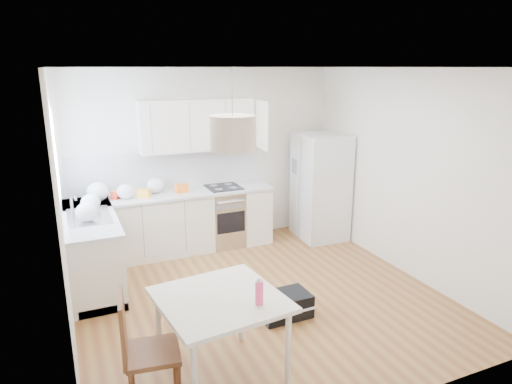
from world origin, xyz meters
TOP-DOWN VIEW (x-y plane):
  - floor at (0.00, 0.00)m, footprint 4.20×4.20m
  - ceiling at (0.00, 0.00)m, footprint 4.20×4.20m
  - wall_back at (0.00, 2.10)m, footprint 4.20×0.00m
  - wall_left at (-2.10, 0.00)m, footprint 0.00×4.20m
  - wall_right at (2.10, 0.00)m, footprint 0.00×4.20m
  - window_glassblock at (-2.09, 1.15)m, footprint 0.02×1.00m
  - cabinets_back at (-0.60, 1.80)m, footprint 3.00×0.60m
  - cabinets_left at (-1.80, 1.20)m, footprint 0.60×1.80m
  - counter_back at (-0.60, 1.80)m, footprint 3.02×0.64m
  - counter_left at (-1.80, 1.20)m, footprint 0.64×1.82m
  - backsplash_back at (-0.60, 2.09)m, footprint 3.00×0.01m
  - backsplash_left at (-2.09, 1.20)m, footprint 0.01×1.80m
  - upper_cabinets at (-0.15, 1.94)m, footprint 1.70×0.32m
  - range_oven at (0.20, 1.80)m, footprint 0.50×0.61m
  - sink at (-1.80, 1.15)m, footprint 0.50×0.80m
  - refrigerator at (1.75, 1.50)m, footprint 0.86×0.89m
  - dining_table at (-0.92, -1.23)m, footprint 1.12×1.12m
  - dining_chair at (-1.53, -1.31)m, footprint 0.48×0.48m
  - drink_bottle at (-0.66, -1.46)m, footprint 0.07×0.07m
  - gym_bag at (0.08, -0.51)m, footprint 0.57×0.38m
  - pendant_lamp at (-0.73, -1.10)m, footprint 0.39×0.39m
  - grocery_bag_a at (-1.63, 1.81)m, footprint 0.29×0.25m
  - grocery_bag_b at (-1.26, 1.76)m, footprint 0.24×0.20m
  - grocery_bag_c at (-0.81, 1.91)m, footprint 0.26×0.22m
  - grocery_bag_d at (-1.75, 1.38)m, footprint 0.24×0.21m
  - grocery_bag_e at (-1.83, 0.96)m, footprint 0.26×0.22m
  - snack_orange at (-0.46, 1.78)m, footprint 0.19×0.13m
  - snack_yellow at (-1.02, 1.73)m, footprint 0.21×0.18m
  - snack_red at (-1.37, 1.84)m, footprint 0.18×0.18m

SIDE VIEW (x-z plane):
  - floor at x=0.00m, z-range 0.00..0.00m
  - gym_bag at x=0.08m, z-range 0.00..0.26m
  - cabinets_back at x=-0.60m, z-range 0.00..0.88m
  - cabinets_left at x=-1.80m, z-range 0.00..0.88m
  - range_oven at x=0.20m, z-range 0.00..0.88m
  - dining_chair at x=-1.53m, z-range 0.00..1.01m
  - dining_table at x=-0.92m, z-range 0.31..1.11m
  - refrigerator at x=1.75m, z-range 0.00..1.68m
  - counter_back at x=-0.60m, z-range 0.88..0.92m
  - counter_left at x=-1.80m, z-range 0.88..0.92m
  - sink at x=-1.80m, z-range 0.84..0.99m
  - drink_bottle at x=-0.66m, z-range 0.80..1.04m
  - snack_red at x=-1.37m, z-range 0.92..1.03m
  - snack_orange at x=-0.46m, z-range 0.92..1.04m
  - snack_yellow at x=-1.02m, z-range 0.92..1.04m
  - grocery_bag_b at x=-1.26m, z-range 0.92..1.13m
  - grocery_bag_d at x=-1.75m, z-range 0.92..1.14m
  - grocery_bag_c at x=-0.81m, z-range 0.92..1.15m
  - grocery_bag_e at x=-1.83m, z-range 0.92..1.15m
  - grocery_bag_a at x=-1.63m, z-range 0.92..1.18m
  - backsplash_back at x=-0.60m, z-range 0.92..1.50m
  - backsplash_left at x=-2.09m, z-range 0.92..1.50m
  - wall_back at x=0.00m, z-range -0.75..3.45m
  - wall_left at x=-2.10m, z-range -0.75..3.45m
  - wall_right at x=2.10m, z-range -0.75..3.45m
  - window_glassblock at x=-2.09m, z-range 1.25..2.25m
  - upper_cabinets at x=-0.15m, z-range 1.50..2.25m
  - pendant_lamp at x=-0.73m, z-range 2.04..2.32m
  - ceiling at x=0.00m, z-range 2.70..2.70m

